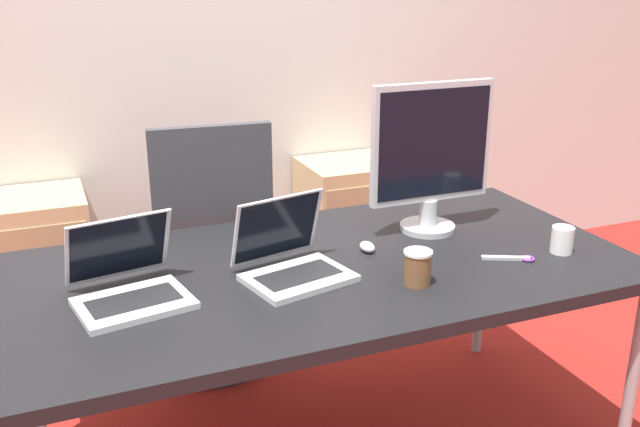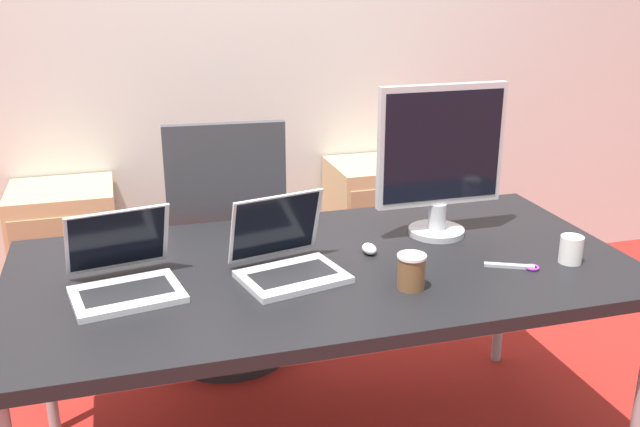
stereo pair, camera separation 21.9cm
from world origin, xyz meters
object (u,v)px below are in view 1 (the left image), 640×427
object	(u,v)px
laptop_right	(129,284)
laptop_left	(291,260)
cabinet_right	(348,226)
mouse	(367,247)
cabinet_left	(39,271)
coffee_cup_brown	(417,267)
office_chair	(210,277)
coffee_cup_white	(562,240)
monitor	(431,156)

from	to	relation	value
laptop_right	laptop_left	bearing A→B (deg)	-2.13
cabinet_right	mouse	distance (m)	1.33
laptop_left	laptop_right	xyz separation A→B (m)	(-0.47, 0.02, -0.00)
cabinet_left	coffee_cup_brown	size ratio (longest dim) A/B	6.61
cabinet_left	cabinet_right	world-z (taller)	same
laptop_right	coffee_cup_brown	distance (m)	0.81
office_chair	coffee_cup_white	distance (m)	1.38
mouse	coffee_cup_brown	size ratio (longest dim) A/B	0.66
laptop_left	office_chair	bearing A→B (deg)	94.87
cabinet_left	mouse	world-z (taller)	mouse
office_chair	mouse	size ratio (longest dim) A/B	15.69
monitor	cabinet_left	bearing A→B (deg)	140.03
office_chair	cabinet_right	size ratio (longest dim) A/B	1.56
cabinet_right	laptop_right	world-z (taller)	laptop_right
cabinet_left	coffee_cup_white	distance (m)	2.16
office_chair	monitor	distance (m)	1.07
laptop_right	mouse	distance (m)	0.76
laptop_left	laptop_right	world-z (taller)	laptop_left
cabinet_right	cabinet_left	bearing A→B (deg)	180.00
coffee_cup_white	cabinet_left	bearing A→B (deg)	138.05
office_chair	cabinet_right	xyz separation A→B (m)	(0.83, 0.46, -0.05)
cabinet_left	cabinet_right	distance (m)	1.47
cabinet_left	monitor	size ratio (longest dim) A/B	1.32
laptop_right	mouse	world-z (taller)	laptop_right
coffee_cup_white	mouse	bearing A→B (deg)	157.12
office_chair	mouse	xyz separation A→B (m)	(0.36, -0.71, 0.34)
cabinet_left	coffee_cup_white	world-z (taller)	coffee_cup_white
office_chair	laptop_right	xyz separation A→B (m)	(-0.40, -0.78, 0.38)
laptop_left	laptop_right	size ratio (longest dim) A/B	0.97
office_chair	cabinet_left	bearing A→B (deg)	144.25
office_chair	mouse	world-z (taller)	office_chair
monitor	mouse	distance (m)	0.39
cabinet_left	mouse	size ratio (longest dim) A/B	10.04
coffee_cup_white	coffee_cup_brown	size ratio (longest dim) A/B	0.84
laptop_left	coffee_cup_white	bearing A→B (deg)	-10.45
cabinet_left	monitor	xyz separation A→B (m)	(1.28, -1.08, 0.65)
laptop_right	cabinet_right	bearing A→B (deg)	45.26
office_chair	laptop_right	size ratio (longest dim) A/B	3.05
laptop_left	monitor	world-z (taller)	monitor
cabinet_right	laptop_left	distance (m)	1.53
cabinet_left	coffee_cup_white	xyz separation A→B (m)	(1.58, -1.42, 0.43)
cabinet_right	mouse	world-z (taller)	mouse
laptop_left	monitor	distance (m)	0.64
office_chair	laptop_left	distance (m)	0.88
mouse	coffee_cup_brown	bearing A→B (deg)	-84.83
office_chair	cabinet_left	xyz separation A→B (m)	(-0.65, 0.46, -0.05)
laptop_right	coffee_cup_white	xyz separation A→B (m)	(1.33, -0.18, -0.00)
cabinet_right	monitor	distance (m)	1.27
office_chair	coffee_cup_white	size ratio (longest dim) A/B	12.30
office_chair	laptop_left	xyz separation A→B (m)	(0.07, -0.79, 0.38)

